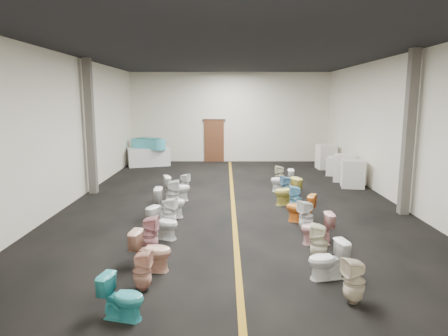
{
  "coord_description": "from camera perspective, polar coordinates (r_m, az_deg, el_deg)",
  "views": [
    {
      "loc": [
        -0.25,
        -12.34,
        3.19
      ],
      "look_at": [
        -0.28,
        1.0,
        0.86
      ],
      "focal_mm": 32.0,
      "sensor_mm": 36.0,
      "label": 1
    }
  ],
  "objects": [
    {
      "name": "toilet_right_8",
      "position": [
        13.13,
        8.86,
        -2.68
      ],
      "size": [
        0.41,
        0.4,
        0.72
      ],
      "primitive_type": "imported",
      "rotation": [
        0.0,
        0.0,
        -1.3
      ],
      "color": "#6BA1CA",
      "rests_on": "floor"
    },
    {
      "name": "toilet_left_2",
      "position": [
        7.72,
        -10.34,
        -11.56
      ],
      "size": [
        0.8,
        0.52,
        0.77
      ],
      "primitive_type": "imported",
      "rotation": [
        0.0,
        0.0,
        1.44
      ],
      "color": "#E0A48A",
      "rests_on": "floor"
    },
    {
      "name": "wall_right",
      "position": [
        13.44,
        23.22,
        5.08
      ],
      "size": [
        0.0,
        16.0,
        16.0
      ],
      "primitive_type": "plane",
      "rotation": [
        1.57,
        0.0,
        -1.57
      ],
      "color": "beige",
      "rests_on": "ground"
    },
    {
      "name": "toilet_right_9",
      "position": [
        13.98,
        8.29,
        -1.74
      ],
      "size": [
        0.8,
        0.48,
        0.79
      ],
      "primitive_type": "imported",
      "rotation": [
        0.0,
        0.0,
        -1.62
      ],
      "color": "white",
      "rests_on": "floor"
    },
    {
      "name": "toilet_left_1",
      "position": [
        7.02,
        -11.6,
        -14.2
      ],
      "size": [
        0.34,
        0.33,
        0.69
      ],
      "primitive_type": "imported",
      "rotation": [
        0.0,
        0.0,
        1.51
      ],
      "color": "#DFA18C",
      "rests_on": "floor"
    },
    {
      "name": "toilet_left_4",
      "position": [
        9.36,
        -8.61,
        -7.78
      ],
      "size": [
        0.83,
        0.67,
        0.74
      ],
      "primitive_type": "imported",
      "rotation": [
        0.0,
        0.0,
        1.16
      ],
      "color": "white",
      "rests_on": "floor"
    },
    {
      "name": "aisle_stripe",
      "position": [
        12.75,
        1.25,
        -4.59
      ],
      "size": [
        0.12,
        15.6,
        0.01
      ],
      "primitive_type": "cube",
      "color": "#9B6D16",
      "rests_on": "floor"
    },
    {
      "name": "toilet_right_7",
      "position": [
        12.27,
        9.0,
        -3.32
      ],
      "size": [
        0.92,
        0.71,
        0.82
      ],
      "primitive_type": "imported",
      "rotation": [
        0.0,
        0.0,
        -1.21
      ],
      "color": "#D7C754",
      "rests_on": "floor"
    },
    {
      "name": "appliance_crate_a",
      "position": [
        15.23,
        17.9,
        -0.76
      ],
      "size": [
        0.91,
        0.91,
        1.0
      ],
      "primitive_type": "cube",
      "rotation": [
        0.0,
        0.0,
        -0.19
      ],
      "color": "silver",
      "rests_on": "floor"
    },
    {
      "name": "toilet_left_9",
      "position": [
        13.55,
        -5.69,
        -2.27
      ],
      "size": [
        0.42,
        0.41,
        0.7
      ],
      "primitive_type": "imported",
      "rotation": [
        0.0,
        0.0,
        1.17
      ],
      "color": "white",
      "rests_on": "floor"
    },
    {
      "name": "toilet_right_1",
      "position": [
        7.51,
        14.55,
        -12.59
      ],
      "size": [
        0.76,
        0.53,
        0.71
      ],
      "primitive_type": "imported",
      "rotation": [
        0.0,
        0.0,
        -1.36
      ],
      "color": "white",
      "rests_on": "floor"
    },
    {
      "name": "wall_front",
      "position": [
        4.45,
        3.34,
        -2.3
      ],
      "size": [
        10.0,
        0.0,
        10.0
      ],
      "primitive_type": "plane",
      "rotation": [
        -1.57,
        0.0,
        0.0
      ],
      "color": "beige",
      "rests_on": "ground"
    },
    {
      "name": "toilet_right_4",
      "position": [
        9.93,
        11.64,
        -6.73
      ],
      "size": [
        0.46,
        0.45,
        0.77
      ],
      "primitive_type": "imported",
      "rotation": [
        0.0,
        0.0,
        -1.19
      ],
      "color": "white",
      "rests_on": "floor"
    },
    {
      "name": "ceiling",
      "position": [
        12.41,
        1.34,
        15.94
      ],
      "size": [
        16.0,
        16.0,
        0.0
      ],
      "primitive_type": "plane",
      "rotation": [
        3.14,
        0.0,
        0.0
      ],
      "color": "black",
      "rests_on": "ground"
    },
    {
      "name": "floor",
      "position": [
        12.75,
        1.25,
        -4.61
      ],
      "size": [
        16.0,
        16.0,
        0.0
      ],
      "primitive_type": "plane",
      "color": "black",
      "rests_on": "ground"
    },
    {
      "name": "wall_left",
      "position": [
        13.26,
        -20.95,
        5.17
      ],
      "size": [
        0.0,
        16.0,
        16.0
      ],
      "primitive_type": "plane",
      "rotation": [
        1.57,
        0.0,
        1.57
      ],
      "color": "beige",
      "rests_on": "ground"
    },
    {
      "name": "column_left",
      "position": [
        14.11,
        -18.56,
        5.56
      ],
      "size": [
        0.25,
        0.25,
        4.5
      ],
      "primitive_type": "cube",
      "color": "#59544C",
      "rests_on": "floor"
    },
    {
      "name": "toilet_right_5",
      "position": [
        10.62,
        10.88,
        -5.62
      ],
      "size": [
        0.86,
        0.7,
        0.76
      ],
      "primitive_type": "imported",
      "rotation": [
        0.0,
        0.0,
        -1.99
      ],
      "color": "orange",
      "rests_on": "floor"
    },
    {
      "name": "toilet_right_3",
      "position": [
        9.14,
        13.11,
        -8.41
      ],
      "size": [
        0.72,
        0.43,
        0.72
      ],
      "primitive_type": "imported",
      "rotation": [
        0.0,
        0.0,
        -1.53
      ],
      "color": "#E5A6A5",
      "rests_on": "floor"
    },
    {
      "name": "toilet_left_0",
      "position": [
        6.28,
        -14.29,
        -17.45
      ],
      "size": [
        0.73,
        0.53,
        0.67
      ],
      "primitive_type": "imported",
      "rotation": [
        0.0,
        0.0,
        1.32
      ],
      "color": "#34A8AF",
      "rests_on": "floor"
    },
    {
      "name": "display_table",
      "position": [
        19.54,
        -10.71,
        1.59
      ],
      "size": [
        2.14,
        1.53,
        0.86
      ],
      "primitive_type": "cube",
      "rotation": [
        0.0,
        0.0,
        0.32
      ],
      "color": "white",
      "rests_on": "floor"
    },
    {
      "name": "toilet_right_2",
      "position": [
        8.27,
        13.4,
        -10.27
      ],
      "size": [
        0.43,
        0.43,
        0.75
      ],
      "primitive_type": "imported",
      "rotation": [
        0.0,
        0.0,
        -1.87
      ],
      "color": "#EDE7C5",
      "rests_on": "floor"
    },
    {
      "name": "toilet_left_5",
      "position": [
        10.17,
        -7.76,
        -6.28
      ],
      "size": [
        0.41,
        0.4,
        0.75
      ],
      "primitive_type": "imported",
      "rotation": [
        0.0,
        0.0,
        1.37
      ],
      "color": "white",
      "rests_on": "floor"
    },
    {
      "name": "column_right",
      "position": [
        11.97,
        24.89,
        4.47
      ],
      "size": [
        0.25,
        0.25,
        4.5
      ],
      "primitive_type": "cube",
      "color": "#59544C",
      "rests_on": "floor"
    },
    {
      "name": "wall_back",
      "position": [
        20.36,
        0.84,
        7.24
      ],
      "size": [
        10.0,
        0.0,
        10.0
      ],
      "primitive_type": "plane",
      "rotation": [
        1.57,
        0.0,
        0.0
      ],
      "color": "beige",
      "rests_on": "ground"
    },
    {
      "name": "bathtub",
      "position": [
        19.46,
        -10.77,
        3.45
      ],
      "size": [
        1.75,
        1.16,
        0.55
      ],
      "rotation": [
        0.0,
        0.0,
        -0.43
      ],
      "color": "#44B3C4",
      "rests_on": "display_table"
    },
    {
      "name": "door_frame",
      "position": [
        20.33,
        -1.43,
        6.86
      ],
      "size": [
        1.15,
        0.08,
        0.1
      ],
      "primitive_type": "cube",
      "color": "#331C11",
      "rests_on": "back_door"
    },
    {
      "name": "toilet_left_7",
      "position": [
        11.79,
        -7.36,
        -3.74
      ],
      "size": [
        0.42,
        0.41,
        0.86
      ],
      "primitive_type": "imported",
      "rotation": [
        0.0,
        0.0,
        1.63
      ],
      "color": "silver",
      "rests_on": "floor"
    },
    {
      "name": "appliance_crate_c",
      "position": [
        17.41,
        15.62,
        0.24
      ],
      "size": [
        0.88,
        0.88,
        0.77
      ],
      "primitive_type": "cube",
      "rotation": [
        0.0,
        0.0,
        -0.38
      ],
      "color": "silver",
      "rests_on": "floor"
    },
    {
      "name": "appliance_crate_b",
      "position": [
        16.25,
        16.76,
        0.01
      ],
      "size": [
        0.96,
        0.96,
        1.05
      ],
      "primitive_type": "cube",
      "rotation": [
        0.0,
        0.0,
        -0.31
      ],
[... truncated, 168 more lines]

